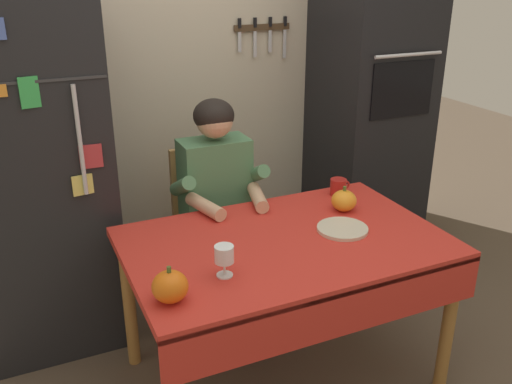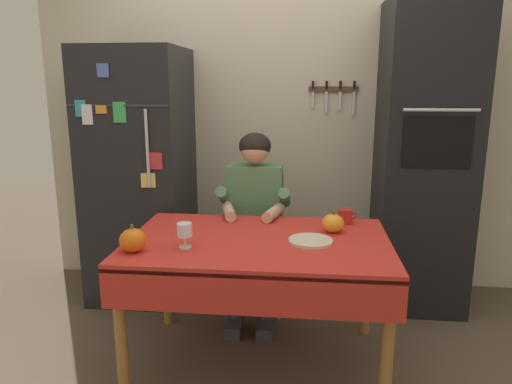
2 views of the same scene
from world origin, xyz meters
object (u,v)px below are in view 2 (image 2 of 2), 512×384
(coffee_mug, at_px, (345,216))
(pumpkin_medium, at_px, (333,223))
(chair_behind_person, at_px, (257,234))
(dining_table, at_px, (258,255))
(serving_tray, at_px, (311,241))
(wine_glass, at_px, (185,231))
(seated_person, at_px, (254,211))
(pumpkin_large, at_px, (133,240))
(wall_oven, at_px, (424,159))
(refrigerator, at_px, (140,176))

(coffee_mug, relative_size, pumpkin_medium, 0.88)
(chair_behind_person, xyz_separation_m, pumpkin_medium, (0.49, -0.61, 0.28))
(dining_table, xyz_separation_m, serving_tray, (0.28, -0.01, 0.09))
(wine_glass, bearing_deg, pumpkin_medium, 23.91)
(seated_person, xyz_separation_m, pumpkin_large, (-0.51, -0.84, 0.06))
(wall_oven, bearing_deg, chair_behind_person, -173.47)
(chair_behind_person, xyz_separation_m, wine_glass, (-0.27, -0.95, 0.32))
(wine_glass, bearing_deg, coffee_mug, 31.56)
(serving_tray, bearing_deg, pumpkin_medium, 56.29)
(chair_behind_person, bearing_deg, wall_oven, 6.53)
(wall_oven, xyz_separation_m, pumpkin_large, (-1.65, -1.16, -0.25))
(seated_person, bearing_deg, coffee_mug, -22.64)
(seated_person, bearing_deg, wine_glass, -109.71)
(pumpkin_large, relative_size, serving_tray, 0.60)
(pumpkin_large, distance_m, serving_tray, 0.91)
(wall_oven, bearing_deg, wine_glass, -142.56)
(wine_glass, bearing_deg, serving_tray, 13.27)
(coffee_mug, bearing_deg, seated_person, 157.36)
(chair_behind_person, relative_size, wine_glass, 7.16)
(seated_person, relative_size, wine_glass, 9.58)
(seated_person, distance_m, pumpkin_large, 0.99)
(wine_glass, relative_size, pumpkin_medium, 1.02)
(seated_person, bearing_deg, pumpkin_medium, -40.66)
(dining_table, distance_m, coffee_mug, 0.62)
(wine_glass, distance_m, pumpkin_medium, 0.83)
(dining_table, relative_size, wine_glass, 10.77)
(refrigerator, xyz_separation_m, seated_person, (0.86, -0.28, -0.16))
(dining_table, distance_m, serving_tray, 0.29)
(wall_oven, bearing_deg, coffee_mug, -135.20)
(dining_table, bearing_deg, wall_oven, 41.31)
(refrigerator, distance_m, pumpkin_large, 1.18)
(pumpkin_large, height_order, pumpkin_medium, pumpkin_large)
(seated_person, relative_size, pumpkin_medium, 9.80)
(refrigerator, distance_m, wall_oven, 2.01)
(coffee_mug, bearing_deg, chair_behind_person, 143.28)
(wall_oven, xyz_separation_m, serving_tray, (-0.77, -0.93, -0.30))
(refrigerator, relative_size, wall_oven, 0.86)
(dining_table, bearing_deg, pumpkin_medium, 24.32)
(refrigerator, xyz_separation_m, wine_glass, (0.59, -1.04, -0.07))
(seated_person, bearing_deg, refrigerator, 162.08)
(refrigerator, xyz_separation_m, coffee_mug, (1.44, -0.52, -0.12))
(coffee_mug, distance_m, pumpkin_medium, 0.20)
(dining_table, height_order, wine_glass, wine_glass)
(wall_oven, height_order, serving_tray, wall_oven)
(pumpkin_medium, xyz_separation_m, serving_tray, (-0.13, -0.19, -0.04))
(wall_oven, relative_size, pumpkin_medium, 16.52)
(seated_person, distance_m, pumpkin_medium, 0.65)
(seated_person, relative_size, serving_tray, 5.34)
(dining_table, distance_m, seated_person, 0.62)
(coffee_mug, bearing_deg, dining_table, -143.24)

